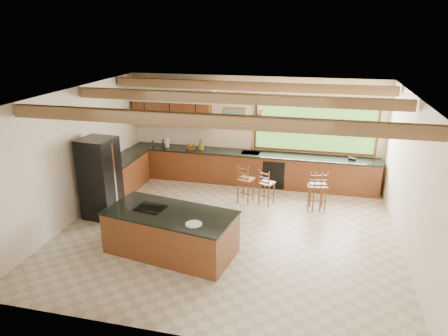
# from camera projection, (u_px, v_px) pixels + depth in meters

# --- Properties ---
(ground) EXTENTS (7.20, 7.20, 0.00)m
(ground) POSITION_uv_depth(u_px,v_px,m) (228.00, 231.00, 8.85)
(ground) COLOR beige
(ground) RESTS_ON ground
(room_shell) EXTENTS (7.27, 6.54, 3.02)m
(room_shell) POSITION_uv_depth(u_px,v_px,m) (227.00, 126.00, 8.74)
(room_shell) COLOR white
(room_shell) RESTS_ON ground
(counter_run) EXTENTS (7.12, 3.10, 1.27)m
(counter_run) POSITION_uv_depth(u_px,v_px,m) (219.00, 170.00, 11.18)
(counter_run) COLOR brown
(counter_run) RESTS_ON ground
(island) EXTENTS (2.70, 1.61, 0.90)m
(island) POSITION_uv_depth(u_px,v_px,m) (171.00, 232.00, 7.90)
(island) COLOR brown
(island) RESTS_ON ground
(refrigerator) EXTENTS (0.82, 0.80, 1.91)m
(refrigerator) POSITION_uv_depth(u_px,v_px,m) (100.00, 178.00, 9.24)
(refrigerator) COLOR black
(refrigerator) RESTS_ON ground
(bar_stool_a) EXTENTS (0.46, 0.46, 1.02)m
(bar_stool_a) POSITION_uv_depth(u_px,v_px,m) (245.00, 180.00, 10.07)
(bar_stool_a) COLOR brown
(bar_stool_a) RESTS_ON ground
(bar_stool_b) EXTENTS (0.44, 0.44, 0.96)m
(bar_stool_b) POSITION_uv_depth(u_px,v_px,m) (267.00, 184.00, 9.94)
(bar_stool_b) COLOR brown
(bar_stool_b) RESTS_ON ground
(bar_stool_c) EXTENTS (0.37, 0.37, 1.01)m
(bar_stool_c) POSITION_uv_depth(u_px,v_px,m) (316.00, 187.00, 9.67)
(bar_stool_c) COLOR brown
(bar_stool_c) RESTS_ON ground
(bar_stool_d) EXTENTS (0.45, 0.45, 1.03)m
(bar_stool_d) POSITION_uv_depth(u_px,v_px,m) (319.00, 187.00, 9.65)
(bar_stool_d) COLOR brown
(bar_stool_d) RESTS_ON ground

